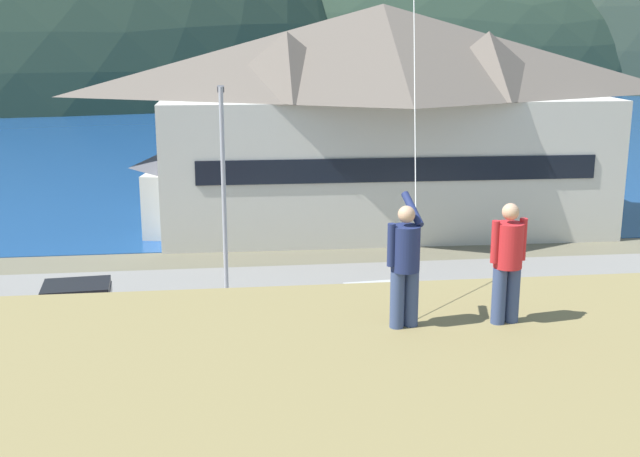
# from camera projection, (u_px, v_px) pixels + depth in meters

# --- Properties ---
(ground_plane) EXTENTS (600.00, 600.00, 0.00)m
(ground_plane) POSITION_uv_depth(u_px,v_px,m) (306.00, 445.00, 19.56)
(ground_plane) COLOR #66604C
(parking_lot_pad) EXTENTS (40.00, 20.00, 0.10)m
(parking_lot_pad) POSITION_uv_depth(u_px,v_px,m) (289.00, 361.00, 24.37)
(parking_lot_pad) COLOR gray
(parking_lot_pad) RESTS_ON ground
(bay_water) EXTENTS (360.00, 84.00, 0.03)m
(bay_water) POSITION_uv_depth(u_px,v_px,m) (243.00, 134.00, 77.38)
(bay_water) COLOR navy
(bay_water) RESTS_ON ground
(far_hill_center_saddle) EXTENTS (114.73, 49.94, 59.39)m
(far_hill_center_saddle) POSITION_uv_depth(u_px,v_px,m) (394.00, 88.00, 138.42)
(far_hill_center_saddle) COLOR #334733
(far_hill_center_saddle) RESTS_ON ground
(harbor_lodge) EXTENTS (23.13, 11.15, 11.09)m
(harbor_lodge) POSITION_uv_depth(u_px,v_px,m) (382.00, 110.00, 40.46)
(harbor_lodge) COLOR beige
(harbor_lodge) RESTS_ON ground
(storage_shed_waterside) EXTENTS (6.05, 6.16, 4.81)m
(storage_shed_waterside) POSITION_uv_depth(u_px,v_px,m) (201.00, 181.00, 39.91)
(storage_shed_waterside) COLOR beige
(storage_shed_waterside) RESTS_ON ground
(wharf_dock) EXTENTS (3.20, 11.88, 0.70)m
(wharf_dock) POSITION_uv_depth(u_px,v_px,m) (266.00, 178.00, 52.73)
(wharf_dock) COLOR #70604C
(wharf_dock) RESTS_ON ground
(moored_boat_wharfside) EXTENTS (2.53, 6.75, 2.16)m
(moored_boat_wharfside) POSITION_uv_depth(u_px,v_px,m) (213.00, 183.00, 49.17)
(moored_boat_wharfside) COLOR #A8A399
(moored_boat_wharfside) RESTS_ON ground
(moored_boat_outer_mooring) EXTENTS (3.11, 8.53, 2.16)m
(moored_boat_outer_mooring) POSITION_uv_depth(u_px,v_px,m) (318.00, 167.00, 54.81)
(moored_boat_outer_mooring) COLOR navy
(moored_boat_outer_mooring) RESTS_ON ground
(parked_car_front_row_silver) EXTENTS (4.32, 2.30, 1.82)m
(parked_car_front_row_silver) POSITION_uv_depth(u_px,v_px,m) (171.00, 406.00, 19.26)
(parked_car_front_row_silver) COLOR red
(parked_car_front_row_silver) RESTS_ON parking_lot_pad
(parked_car_mid_row_far) EXTENTS (4.34, 2.35, 1.82)m
(parked_car_mid_row_far) POSITION_uv_depth(u_px,v_px,m) (81.00, 309.00, 25.93)
(parked_car_mid_row_far) COLOR black
(parked_car_mid_row_far) RESTS_ON parking_lot_pad
(parked_car_corner_spot) EXTENTS (4.34, 2.35, 1.82)m
(parked_car_corner_spot) POSITION_uv_depth(u_px,v_px,m) (384.00, 313.00, 25.52)
(parked_car_corner_spot) COLOR silver
(parked_car_corner_spot) RESTS_ON parking_lot_pad
(parking_light_pole) EXTENTS (0.24, 0.78, 7.85)m
(parking_light_pole) POSITION_uv_depth(u_px,v_px,m) (223.00, 183.00, 28.42)
(parking_light_pole) COLOR #ADADB2
(parking_light_pole) RESTS_ON parking_lot_pad
(person_kite_flyer) EXTENTS (0.52, 0.70, 1.86)m
(person_kite_flyer) POSITION_uv_depth(u_px,v_px,m) (405.00, 261.00, 11.07)
(person_kite_flyer) COLOR #384770
(person_kite_flyer) RESTS_ON grassy_hill_foreground
(person_companion) EXTENTS (0.54, 0.40, 1.74)m
(person_companion) POSITION_uv_depth(u_px,v_px,m) (508.00, 259.00, 11.23)
(person_companion) COLOR #384770
(person_companion) RESTS_ON grassy_hill_foreground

